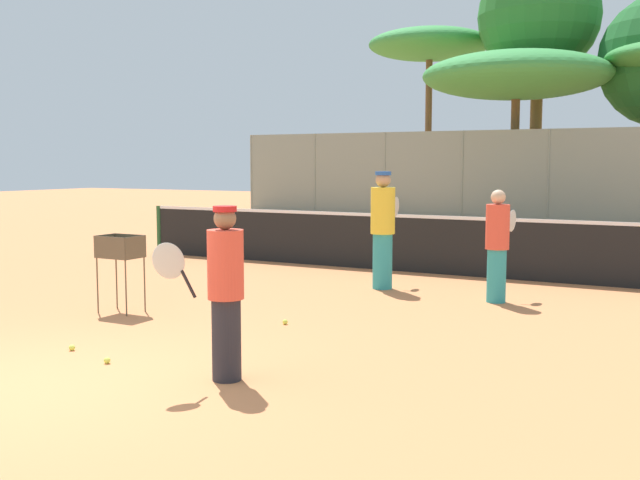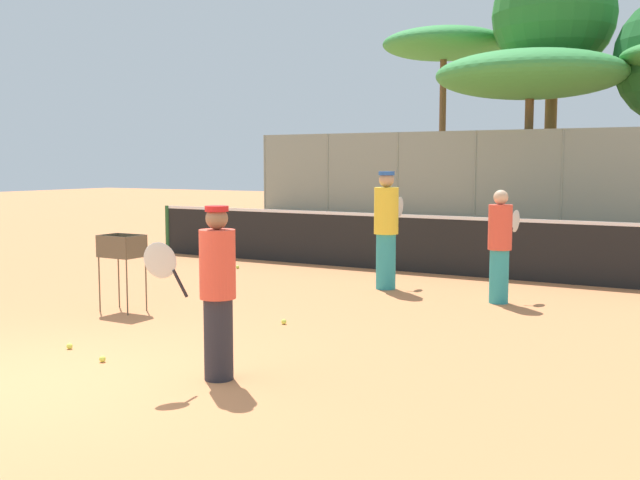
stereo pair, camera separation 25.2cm
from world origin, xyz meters
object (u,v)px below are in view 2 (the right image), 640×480
at_px(tennis_net, 398,241).
at_px(player_red_cap, 500,245).
at_px(player_white_outfit, 217,290).
at_px(ball_cart, 122,253).
at_px(player_yellow_shirt, 386,228).

relative_size(tennis_net, player_red_cap, 6.96).
bearing_deg(tennis_net, player_white_outfit, -78.85).
xyz_separation_m(player_white_outfit, ball_cart, (-3.12, 1.94, -0.04)).
distance_m(player_red_cap, ball_cart, 5.31).
relative_size(player_red_cap, player_yellow_shirt, 0.87).
xyz_separation_m(player_red_cap, player_yellow_shirt, (-1.93, 0.29, 0.13)).
bearing_deg(ball_cart, player_red_cap, 36.55).
bearing_deg(player_red_cap, player_white_outfit, 175.74).
bearing_deg(player_white_outfit, ball_cart, -82.89).
bearing_deg(ball_cart, player_white_outfit, -31.88).
bearing_deg(tennis_net, player_yellow_shirt, -71.21).
height_order(tennis_net, player_red_cap, player_red_cap).
distance_m(player_red_cap, player_yellow_shirt, 1.96).
height_order(tennis_net, player_white_outfit, player_white_outfit).
bearing_deg(player_yellow_shirt, ball_cart, 144.54).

